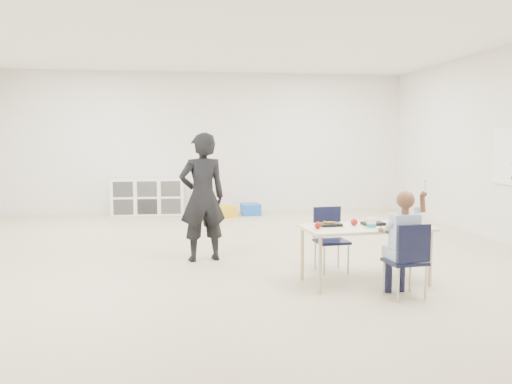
{
  "coord_description": "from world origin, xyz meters",
  "views": [
    {
      "loc": [
        -0.54,
        -6.45,
        1.51
      ],
      "look_at": [
        0.36,
        0.03,
        0.85
      ],
      "focal_mm": 38.0,
      "sensor_mm": 36.0,
      "label": 1
    }
  ],
  "objects": [
    {
      "name": "room",
      "position": [
        0.0,
        0.0,
        1.4
      ],
      "size": [
        9.0,
        9.02,
        2.8
      ],
      "color": "#BBAE8F",
      "rests_on": "ground"
    },
    {
      "name": "table",
      "position": [
        1.34,
        -1.14,
        0.3
      ],
      "size": [
        1.37,
        0.79,
        0.6
      ],
      "rotation": [
        0.0,
        0.0,
        0.1
      ],
      "color": "#F4E5C3",
      "rests_on": "ground"
    },
    {
      "name": "chair_near",
      "position": [
        1.54,
        -1.67,
        0.36
      ],
      "size": [
        0.38,
        0.36,
        0.72
      ],
      "primitive_type": null,
      "rotation": [
        0.0,
        0.0,
        0.1
      ],
      "color": "black",
      "rests_on": "ground"
    },
    {
      "name": "chair_far",
      "position": [
        1.13,
        -0.62,
        0.36
      ],
      "size": [
        0.38,
        0.36,
        0.72
      ],
      "primitive_type": null,
      "rotation": [
        0.0,
        0.0,
        0.1
      ],
      "color": "black",
      "rests_on": "ground"
    },
    {
      "name": "child",
      "position": [
        1.54,
        -1.67,
        0.57
      ],
      "size": [
        0.53,
        0.53,
        1.13
      ],
      "primitive_type": null,
      "rotation": [
        0.0,
        0.0,
        0.1
      ],
      "color": "#ADCDEA",
      "rests_on": "chair_near"
    },
    {
      "name": "lunch_tray_near",
      "position": [
        1.44,
        -1.08,
        0.61
      ],
      "size": [
        0.24,
        0.18,
        0.03
      ],
      "primitive_type": "cube",
      "rotation": [
        0.0,
        0.0,
        0.1
      ],
      "color": "black",
      "rests_on": "table"
    },
    {
      "name": "lunch_tray_far",
      "position": [
        0.98,
        -1.08,
        0.61
      ],
      "size": [
        0.24,
        0.18,
        0.03
      ],
      "primitive_type": "cube",
      "rotation": [
        0.0,
        0.0,
        0.1
      ],
      "color": "black",
      "rests_on": "table"
    },
    {
      "name": "milk_carton",
      "position": [
        1.35,
        -1.26,
        0.65
      ],
      "size": [
        0.08,
        0.08,
        0.1
      ],
      "primitive_type": "cube",
      "rotation": [
        0.0,
        0.0,
        0.1
      ],
      "color": "white",
      "rests_on": "table"
    },
    {
      "name": "bread_roll",
      "position": [
        1.63,
        -1.19,
        0.63
      ],
      "size": [
        0.09,
        0.09,
        0.07
      ],
      "primitive_type": "ellipsoid",
      "color": "tan",
      "rests_on": "table"
    },
    {
      "name": "apple_near",
      "position": [
        1.23,
        -1.1,
        0.64
      ],
      "size": [
        0.07,
        0.07,
        0.07
      ],
      "primitive_type": "sphere",
      "color": "#9D140E",
      "rests_on": "table"
    },
    {
      "name": "apple_far",
      "position": [
        0.81,
        -1.23,
        0.64
      ],
      "size": [
        0.07,
        0.07,
        0.07
      ],
      "primitive_type": "sphere",
      "color": "#9D140E",
      "rests_on": "table"
    },
    {
      "name": "cubby_shelf",
      "position": [
        -1.2,
        4.28,
        0.35
      ],
      "size": [
        1.4,
        0.4,
        0.7
      ],
      "primitive_type": "cube",
      "color": "white",
      "rests_on": "ground"
    },
    {
      "name": "rules_poster",
      "position": [
        3.98,
        0.6,
        1.25
      ],
      "size": [
        0.02,
        0.6,
        0.8
      ],
      "primitive_type": "cube",
      "color": "white",
      "rests_on": "room"
    },
    {
      "name": "adult",
      "position": [
        -0.29,
        0.14,
        0.78
      ],
      "size": [
        0.64,
        0.49,
        1.57
      ],
      "primitive_type": "imported",
      "rotation": [
        0.0,
        0.0,
        3.35
      ],
      "color": "black",
      "rests_on": "ground"
    },
    {
      "name": "bin_red",
      "position": [
        -0.08,
        3.74,
        0.12
      ],
      "size": [
        0.41,
        0.51,
        0.24
      ],
      "primitive_type": "cube",
      "rotation": [
        0.0,
        0.0,
        -0.05
      ],
      "color": "red",
      "rests_on": "ground"
    },
    {
      "name": "bin_yellow",
      "position": [
        0.27,
        3.74,
        0.11
      ],
      "size": [
        0.45,
        0.52,
        0.22
      ],
      "primitive_type": "cube",
      "rotation": [
        0.0,
        0.0,
        0.25
      ],
      "color": "gold",
      "rests_on": "ground"
    },
    {
      "name": "bin_blue",
      "position": [
        0.79,
        3.98,
        0.11
      ],
      "size": [
        0.37,
        0.47,
        0.22
      ],
      "primitive_type": "cube",
      "rotation": [
        0.0,
        0.0,
        0.06
      ],
      "color": "blue",
      "rests_on": "ground"
    }
  ]
}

